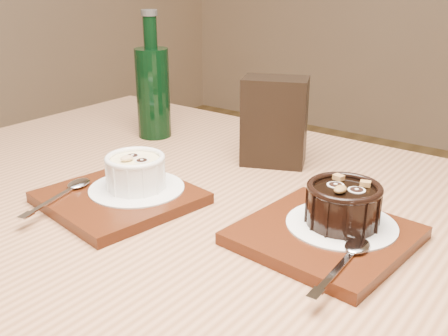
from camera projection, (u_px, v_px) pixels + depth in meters
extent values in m
cube|color=#966341|center=(229.00, 234.00, 0.67)|extent=(1.21, 0.82, 0.04)
cylinder|color=#966341|center=(139.00, 249.00, 1.37)|extent=(0.06, 0.06, 0.71)
cube|color=#4A1E0C|center=(120.00, 198.00, 0.71)|extent=(0.21, 0.21, 0.01)
cylinder|color=white|center=(137.00, 188.00, 0.72)|extent=(0.13, 0.13, 0.00)
cylinder|color=white|center=(136.00, 174.00, 0.71)|extent=(0.08, 0.08, 0.04)
cylinder|color=#FFEA9B|center=(135.00, 160.00, 0.70)|extent=(0.07, 0.07, 0.00)
torus|color=white|center=(135.00, 158.00, 0.70)|extent=(0.08, 0.08, 0.01)
cylinder|color=black|center=(133.00, 155.00, 0.71)|extent=(0.02, 0.02, 0.00)
cylinder|color=black|center=(142.00, 160.00, 0.69)|extent=(0.02, 0.02, 0.00)
ellipsoid|color=tan|center=(127.00, 158.00, 0.69)|extent=(0.02, 0.02, 0.01)
cube|color=#4A1E0C|center=(325.00, 236.00, 0.61)|extent=(0.20, 0.20, 0.01)
cylinder|color=white|center=(341.00, 224.00, 0.62)|extent=(0.13, 0.13, 0.00)
cylinder|color=black|center=(343.00, 207.00, 0.61)|extent=(0.08, 0.08, 0.04)
cylinder|color=black|center=(344.00, 190.00, 0.60)|extent=(0.07, 0.07, 0.00)
torus|color=black|center=(345.00, 188.00, 0.60)|extent=(0.09, 0.09, 0.01)
cylinder|color=black|center=(336.00, 184.00, 0.61)|extent=(0.02, 0.02, 0.00)
cylinder|color=black|center=(357.00, 189.00, 0.60)|extent=(0.02, 0.02, 0.00)
ellipsoid|color=brown|center=(340.00, 189.00, 0.59)|extent=(0.01, 0.02, 0.01)
cube|color=olive|center=(339.00, 177.00, 0.62)|extent=(0.01, 0.01, 0.01)
cube|color=olive|center=(365.00, 184.00, 0.60)|extent=(0.01, 0.01, 0.01)
cube|color=black|center=(274.00, 122.00, 0.83)|extent=(0.12, 0.09, 0.14)
cylinder|color=black|center=(153.00, 93.00, 0.96)|extent=(0.06, 0.06, 0.16)
cylinder|color=black|center=(150.00, 32.00, 0.92)|extent=(0.02, 0.02, 0.06)
cylinder|color=#333333|center=(149.00, 13.00, 0.91)|extent=(0.03, 0.03, 0.01)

